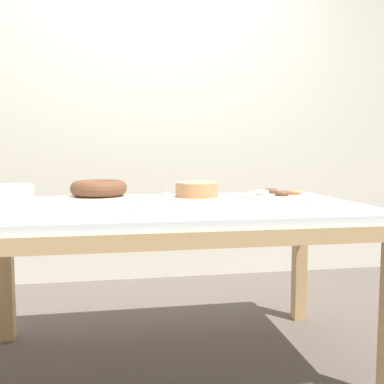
# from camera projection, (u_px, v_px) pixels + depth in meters

# --- Properties ---
(ground_plane) EXTENTS (12.00, 12.00, 0.00)m
(ground_plane) POSITION_uv_depth(u_px,v_px,m) (171.00, 366.00, 2.00)
(ground_plane) COLOR #564C44
(wall_back) EXTENTS (8.00, 0.10, 2.60)m
(wall_back) POSITION_uv_depth(u_px,v_px,m) (147.00, 113.00, 3.32)
(wall_back) COLOR silver
(wall_back) RESTS_ON ground
(dining_table) EXTENTS (1.77, 1.00, 0.76)m
(dining_table) POSITION_uv_depth(u_px,v_px,m) (170.00, 223.00, 1.93)
(dining_table) COLOR silver
(dining_table) RESTS_ON ground
(cake_chocolate_round) EXTENTS (0.26, 0.26, 0.09)m
(cake_chocolate_round) POSITION_uv_depth(u_px,v_px,m) (197.00, 191.00, 2.14)
(cake_chocolate_round) COLOR silver
(cake_chocolate_round) RESTS_ON dining_table
(cake_golden_bundt) EXTENTS (0.31, 0.31, 0.09)m
(cake_golden_bundt) POSITION_uv_depth(u_px,v_px,m) (99.00, 190.00, 2.18)
(cake_golden_bundt) COLOR silver
(cake_golden_bundt) RESTS_ON dining_table
(pastry_platter) EXTENTS (0.38, 0.38, 0.04)m
(pastry_platter) POSITION_uv_depth(u_px,v_px,m) (277.00, 195.00, 2.25)
(pastry_platter) COLOR silver
(pastry_platter) RESTS_ON dining_table
(plate_stack) EXTENTS (0.21, 0.21, 0.09)m
(plate_stack) POSITION_uv_depth(u_px,v_px,m) (9.00, 195.00, 1.89)
(plate_stack) COLOR silver
(plate_stack) RESTS_ON dining_table
(tealight_left_edge) EXTENTS (0.04, 0.04, 0.04)m
(tealight_left_edge) POSITION_uv_depth(u_px,v_px,m) (309.00, 201.00, 1.98)
(tealight_left_edge) COLOR silver
(tealight_left_edge) RESTS_ON dining_table
(tealight_right_edge) EXTENTS (0.04, 0.04, 0.04)m
(tealight_right_edge) POSITION_uv_depth(u_px,v_px,m) (166.00, 194.00, 2.32)
(tealight_right_edge) COLOR silver
(tealight_right_edge) RESTS_ON dining_table
(tealight_centre) EXTENTS (0.04, 0.04, 0.04)m
(tealight_centre) POSITION_uv_depth(u_px,v_px,m) (137.00, 209.00, 1.68)
(tealight_centre) COLOR silver
(tealight_centre) RESTS_ON dining_table
(tealight_near_cakes) EXTENTS (0.04, 0.04, 0.04)m
(tealight_near_cakes) POSITION_uv_depth(u_px,v_px,m) (21.00, 196.00, 2.19)
(tealight_near_cakes) COLOR silver
(tealight_near_cakes) RESTS_ON dining_table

